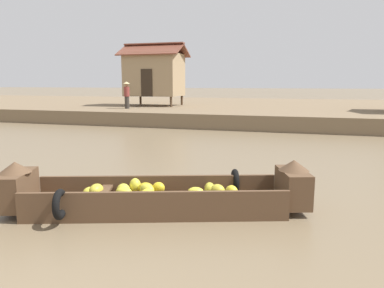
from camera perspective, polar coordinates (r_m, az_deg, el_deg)
name	(u,v)px	position (r m, az deg, el deg)	size (l,w,h in m)	color
ground_plane	(217,157)	(11.64, 4.02, -2.08)	(300.00, 300.00, 0.00)	#726047
riverbank_strip	(264,109)	(27.79, 11.34, 5.43)	(160.00, 20.00, 0.79)	#756047
banana_boat	(157,195)	(6.78, -5.59, -8.03)	(5.59, 2.75, 0.96)	brown
stilt_house_left	(154,74)	(25.50, -6.00, 11.01)	(4.34, 3.20, 4.27)	#4C3826
vendor_person	(127,94)	(22.76, -10.33, 7.89)	(0.44, 0.44, 1.66)	#332D28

